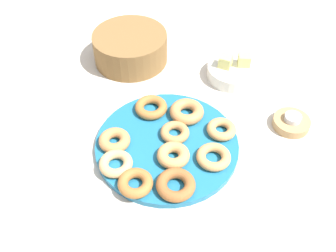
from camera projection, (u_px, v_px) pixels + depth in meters
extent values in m
plane|color=beige|center=(167.00, 147.00, 1.01)|extent=(2.40, 2.40, 0.00)
cylinder|color=#1E6B93|center=(167.00, 145.00, 1.00)|extent=(0.37, 0.37, 0.02)
torus|color=tan|center=(173.00, 155.00, 0.95)|extent=(0.10, 0.10, 0.03)
torus|color=#C6844C|center=(115.00, 140.00, 0.98)|extent=(0.11, 0.11, 0.03)
torus|color=#AD6B33|center=(151.00, 107.00, 1.06)|extent=(0.10, 0.10, 0.02)
torus|color=#995B2D|center=(176.00, 185.00, 0.89)|extent=(0.13, 0.13, 0.03)
torus|color=#C6844C|center=(187.00, 112.00, 1.05)|extent=(0.13, 0.13, 0.03)
torus|color=tan|center=(221.00, 129.00, 1.01)|extent=(0.08, 0.08, 0.02)
torus|color=tan|center=(213.00, 157.00, 0.95)|extent=(0.09, 0.09, 0.02)
torus|color=#AD6B33|center=(135.00, 183.00, 0.89)|extent=(0.12, 0.12, 0.02)
torus|color=#C6844C|center=(175.00, 132.00, 1.00)|extent=(0.11, 0.11, 0.02)
torus|color=tan|center=(116.00, 164.00, 0.93)|extent=(0.09, 0.09, 0.02)
cylinder|color=tan|center=(291.00, 123.00, 1.05)|extent=(0.10, 0.10, 0.02)
cylinder|color=silver|center=(293.00, 118.00, 1.03)|extent=(0.04, 0.04, 0.01)
cylinder|color=brown|center=(130.00, 48.00, 1.22)|extent=(0.32, 0.32, 0.09)
cylinder|color=silver|center=(233.00, 72.00, 1.18)|extent=(0.16, 0.16, 0.04)
cube|color=#DBD67A|center=(226.00, 61.00, 1.16)|extent=(0.05, 0.05, 0.04)
cube|color=#DBD67A|center=(244.00, 60.00, 1.16)|extent=(0.04, 0.04, 0.04)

